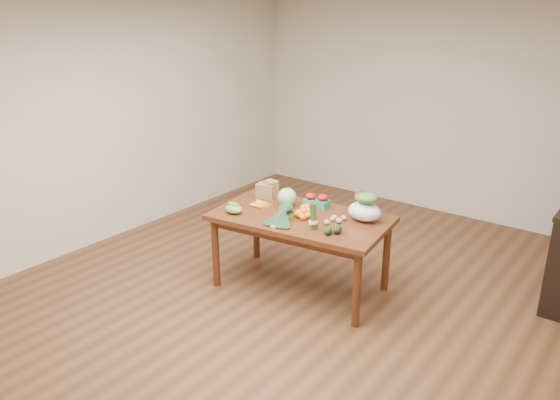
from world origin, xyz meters
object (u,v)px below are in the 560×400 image
Objects in this scene: paper_bag at (267,189)px; kale_bunch at (279,216)px; dining_table at (300,252)px; asparagus_bundle at (313,216)px; cabbage at (287,197)px; mandarin_cluster at (304,212)px; salad_bag at (365,208)px.

kale_bunch is (0.54, -0.50, -0.01)m from paper_bag.
asparagus_bundle is at bearing -43.55° from dining_table.
paper_bag is 0.63× the size of kale_bunch.
cabbage is 1.03× the size of mandarin_cluster.
salad_bag reaches higher than mandarin_cluster.
paper_bag is 0.66m from mandarin_cluster.
asparagus_bundle is (0.27, -0.19, 0.50)m from dining_table.
cabbage is at bearing 110.38° from kale_bunch.
asparagus_bundle reaches higher than kale_bunch.
salad_bag reaches higher than paper_bag.
cabbage is at bearing 146.43° from dining_table.
salad_bag reaches higher than kale_bunch.
mandarin_cluster reaches higher than dining_table.
kale_bunch is 1.60× the size of asparagus_bundle.
salad_bag is (0.56, 0.55, 0.04)m from kale_bunch.
mandarin_cluster is 0.30m from asparagus_bundle.
cabbage is at bearing 141.05° from asparagus_bundle.
asparagus_bundle reaches higher than dining_table.
salad_bag is at bearing 29.29° from mandarin_cluster.
kale_bunch is 0.78m from salad_bag.
cabbage is 0.61m from asparagus_bundle.
cabbage is 0.46× the size of kale_bunch.
cabbage is (0.32, -0.08, 0.00)m from paper_bag.
mandarin_cluster is at bearing -29.05° from dining_table.
paper_bag is 0.33m from cabbage.
asparagus_bundle is (0.85, -0.40, 0.04)m from paper_bag.
asparagus_bundle is (0.30, 0.10, 0.05)m from kale_bunch.
kale_bunch is (-0.07, -0.28, 0.03)m from mandarin_cluster.
salad_bag is (0.52, 0.25, 0.50)m from dining_table.
paper_bag is 1.10m from salad_bag.
kale_bunch is at bearing -42.73° from paper_bag.
dining_table is 0.42m from mandarin_cluster.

